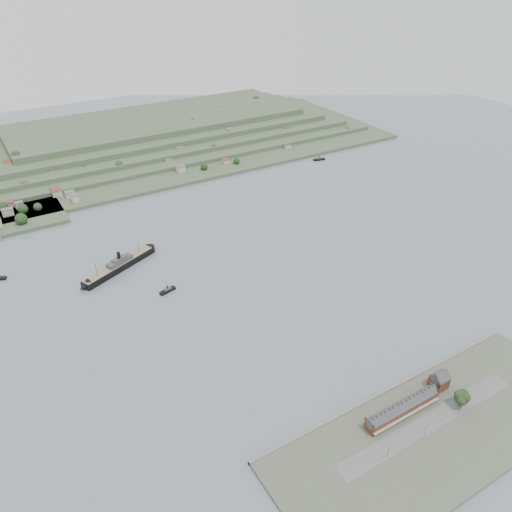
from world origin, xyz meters
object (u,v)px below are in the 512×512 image
terrace_row (402,408)px  fig_tree (463,398)px  steamship (117,267)px  tugboat (168,290)px  gabled_building (439,380)px

terrace_row → fig_tree: (36.86, -14.94, 2.86)m
terrace_row → steamship: steamship is taller
tugboat → terrace_row: bearing=-69.6°
gabled_building → tugboat: (-112.03, 196.67, -6.56)m
steamship → tugboat: steamship is taller
terrace_row → fig_tree: size_ratio=4.41×
steamship → fig_tree: (137.85, -270.38, 5.81)m
tugboat → fig_tree: (111.39, -215.64, 8.08)m
gabled_building → fig_tree: bearing=-91.9°
terrace_row → fig_tree: 39.87m
gabled_building → tugboat: 226.44m
fig_tree → gabled_building: bearing=88.1°
steamship → fig_tree: steamship is taller
gabled_building → tugboat: size_ratio=0.92×
gabled_building → tugboat: bearing=119.7°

